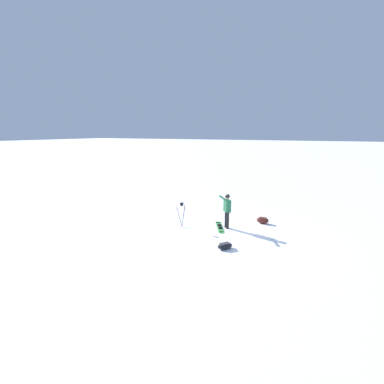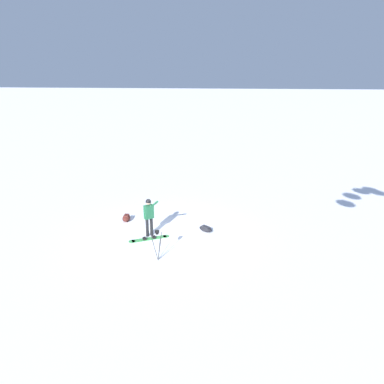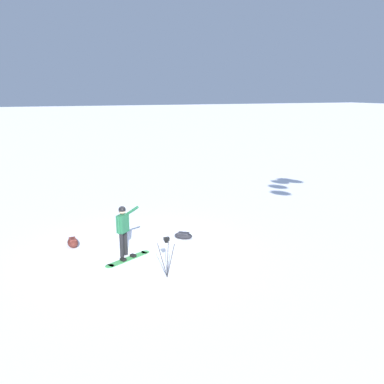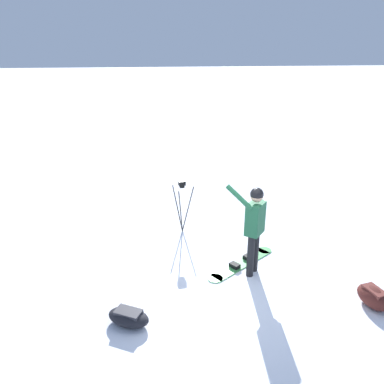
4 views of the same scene
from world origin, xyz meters
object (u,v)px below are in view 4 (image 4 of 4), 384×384
Objects in this scene: snowboard at (242,263)px; gear_bag_large at (129,317)px; snowboarder at (255,222)px; camera_tripod at (182,196)px; gear_bag_small at (373,297)px.

gear_bag_large is (1.14, -2.45, 0.11)m from snowboard.
snowboarder is at bearing 107.55° from gear_bag_large.
camera_tripod reaches higher than gear_bag_small.
camera_tripod is at bearing -156.08° from snowboard.
snowboard is 1.31× the size of camera_tripod.
gear_bag_small is at bearing 33.53° from camera_tripod.
gear_bag_small is at bearing 41.18° from snowboard.
snowboarder is at bearing 9.56° from snowboard.
gear_bag_large is at bearing -99.97° from gear_bag_small.
gear_bag_large reaches higher than snowboard.
gear_bag_small is at bearing 80.03° from gear_bag_large.
gear_bag_large is (0.79, -2.51, -0.98)m from snowboarder.
gear_bag_small is at bearing 46.00° from snowboarder.
gear_bag_small is (0.72, 4.07, 0.05)m from gear_bag_large.
camera_tripod is 1.98× the size of gear_bag_small.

